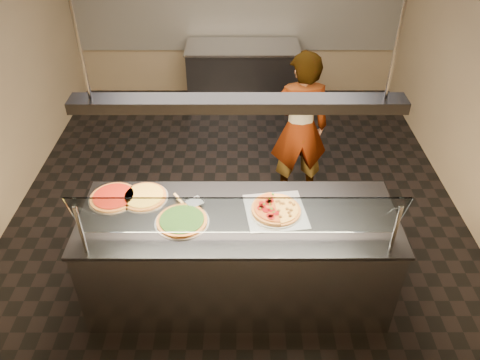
{
  "coord_description": "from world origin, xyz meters",
  "views": [
    {
      "loc": [
        0.03,
        -4.09,
        3.44
      ],
      "look_at": [
        0.03,
        -0.85,
        1.02
      ],
      "focal_mm": 35.0,
      "sensor_mm": 36.0,
      "label": 1
    }
  ],
  "objects_px": {
    "pizza_cheese": "(144,196)",
    "serving_counter": "(238,256)",
    "pizza_spinach": "(182,220)",
    "perforated_tray": "(276,211)",
    "worker": "(300,128)",
    "prep_table": "(243,75)",
    "heat_lamp_housing": "(238,103)",
    "sneeze_guard": "(238,217)",
    "half_pizza_pepperoni": "(264,208)",
    "pizza_tomato": "(114,197)",
    "pizza_spatula": "(185,200)",
    "half_pizza_sausage": "(288,209)"
  },
  "relations": [
    {
      "from": "pizza_cheese",
      "to": "serving_counter",
      "type": "bearing_deg",
      "value": -16.75
    },
    {
      "from": "serving_counter",
      "to": "pizza_spinach",
      "type": "height_order",
      "value": "pizza_spinach"
    },
    {
      "from": "perforated_tray",
      "to": "worker",
      "type": "relative_size",
      "value": 0.31
    },
    {
      "from": "serving_counter",
      "to": "pizza_cheese",
      "type": "bearing_deg",
      "value": 163.25
    },
    {
      "from": "pizza_spinach",
      "to": "prep_table",
      "type": "relative_size",
      "value": 0.26
    },
    {
      "from": "pizza_spinach",
      "to": "heat_lamp_housing",
      "type": "distance_m",
      "value": 1.1
    },
    {
      "from": "serving_counter",
      "to": "sneeze_guard",
      "type": "xyz_separation_m",
      "value": [
        0.0,
        -0.34,
        0.76
      ]
    },
    {
      "from": "perforated_tray",
      "to": "pizza_spinach",
      "type": "relative_size",
      "value": 1.24
    },
    {
      "from": "sneeze_guard",
      "to": "pizza_cheese",
      "type": "bearing_deg",
      "value": 143.95
    },
    {
      "from": "serving_counter",
      "to": "worker",
      "type": "relative_size",
      "value": 1.49
    },
    {
      "from": "half_pizza_pepperoni",
      "to": "heat_lamp_housing",
      "type": "distance_m",
      "value": 1.01
    },
    {
      "from": "pizza_spinach",
      "to": "heat_lamp_housing",
      "type": "bearing_deg",
      "value": 8.21
    },
    {
      "from": "pizza_spinach",
      "to": "pizza_cheese",
      "type": "height_order",
      "value": "pizza_spinach"
    },
    {
      "from": "perforated_tray",
      "to": "heat_lamp_housing",
      "type": "relative_size",
      "value": 0.24
    },
    {
      "from": "pizza_tomato",
      "to": "pizza_spatula",
      "type": "distance_m",
      "value": 0.62
    },
    {
      "from": "perforated_tray",
      "to": "half_pizza_pepperoni",
      "type": "bearing_deg",
      "value": -179.41
    },
    {
      "from": "perforated_tray",
      "to": "heat_lamp_housing",
      "type": "xyz_separation_m",
      "value": [
        -0.31,
        -0.06,
        1.01
      ]
    },
    {
      "from": "serving_counter",
      "to": "pizza_cheese",
      "type": "xyz_separation_m",
      "value": [
        -0.8,
        0.24,
        0.48
      ]
    },
    {
      "from": "heat_lamp_housing",
      "to": "pizza_spinach",
      "type": "bearing_deg",
      "value": -171.79
    },
    {
      "from": "perforated_tray",
      "to": "worker",
      "type": "height_order",
      "value": "worker"
    },
    {
      "from": "pizza_tomato",
      "to": "worker",
      "type": "height_order",
      "value": "worker"
    },
    {
      "from": "pizza_spatula",
      "to": "prep_table",
      "type": "distance_m",
      "value": 3.66
    },
    {
      "from": "perforated_tray",
      "to": "heat_lamp_housing",
      "type": "distance_m",
      "value": 1.06
    },
    {
      "from": "serving_counter",
      "to": "sneeze_guard",
      "type": "distance_m",
      "value": 0.83
    },
    {
      "from": "pizza_cheese",
      "to": "prep_table",
      "type": "distance_m",
      "value": 3.66
    },
    {
      "from": "pizza_tomato",
      "to": "worker",
      "type": "bearing_deg",
      "value": 36.49
    },
    {
      "from": "worker",
      "to": "pizza_spatula",
      "type": "bearing_deg",
      "value": 45.44
    },
    {
      "from": "serving_counter",
      "to": "pizza_tomato",
      "type": "distance_m",
      "value": 1.19
    },
    {
      "from": "perforated_tray",
      "to": "pizza_spinach",
      "type": "height_order",
      "value": "pizza_spinach"
    },
    {
      "from": "sneeze_guard",
      "to": "pizza_spinach",
      "type": "height_order",
      "value": "sneeze_guard"
    },
    {
      "from": "worker",
      "to": "heat_lamp_housing",
      "type": "distance_m",
      "value": 1.97
    },
    {
      "from": "serving_counter",
      "to": "heat_lamp_housing",
      "type": "relative_size",
      "value": 1.13
    },
    {
      "from": "half_pizza_sausage",
      "to": "pizza_spinach",
      "type": "relative_size",
      "value": 0.96
    },
    {
      "from": "pizza_tomato",
      "to": "pizza_spatula",
      "type": "bearing_deg",
      "value": -5.28
    },
    {
      "from": "half_pizza_sausage",
      "to": "pizza_spatula",
      "type": "xyz_separation_m",
      "value": [
        -0.85,
        0.11,
        0.0
      ]
    },
    {
      "from": "perforated_tray",
      "to": "pizza_tomato",
      "type": "xyz_separation_m",
      "value": [
        -1.37,
        0.17,
        0.01
      ]
    },
    {
      "from": "pizza_cheese",
      "to": "pizza_tomato",
      "type": "bearing_deg",
      "value": -178.26
    },
    {
      "from": "pizza_spatula",
      "to": "perforated_tray",
      "type": "bearing_deg",
      "value": -8.75
    },
    {
      "from": "serving_counter",
      "to": "sneeze_guard",
      "type": "height_order",
      "value": "sneeze_guard"
    },
    {
      "from": "half_pizza_sausage",
      "to": "pizza_spatula",
      "type": "height_order",
      "value": "half_pizza_sausage"
    },
    {
      "from": "pizza_tomato",
      "to": "half_pizza_sausage",
      "type": "bearing_deg",
      "value": -6.67
    },
    {
      "from": "perforated_tray",
      "to": "pizza_cheese",
      "type": "relative_size",
      "value": 1.34
    },
    {
      "from": "prep_table",
      "to": "pizza_spinach",
      "type": "bearing_deg",
      "value": -97.53
    },
    {
      "from": "sneeze_guard",
      "to": "pizza_cheese",
      "type": "height_order",
      "value": "sneeze_guard"
    },
    {
      "from": "sneeze_guard",
      "to": "half_pizza_sausage",
      "type": "xyz_separation_m",
      "value": [
        0.4,
        0.41,
        -0.27
      ]
    },
    {
      "from": "pizza_cheese",
      "to": "heat_lamp_housing",
      "type": "bearing_deg",
      "value": -16.75
    },
    {
      "from": "pizza_cheese",
      "to": "pizza_tomato",
      "type": "height_order",
      "value": "same"
    },
    {
      "from": "half_pizza_pepperoni",
      "to": "pizza_spinach",
      "type": "relative_size",
      "value": 0.96
    },
    {
      "from": "serving_counter",
      "to": "half_pizza_sausage",
      "type": "xyz_separation_m",
      "value": [
        0.4,
        0.06,
        0.49
      ]
    },
    {
      "from": "pizza_spinach",
      "to": "pizza_tomato",
      "type": "xyz_separation_m",
      "value": [
        -0.61,
        0.3,
        -0.0
      ]
    }
  ]
}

